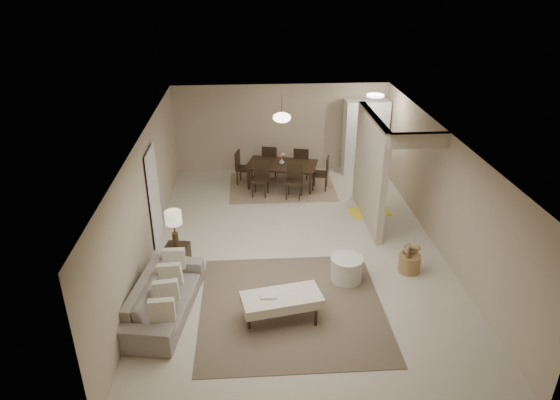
{
  "coord_description": "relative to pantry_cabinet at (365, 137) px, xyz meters",
  "views": [
    {
      "loc": [
        -0.94,
        -9.09,
        5.49
      ],
      "look_at": [
        -0.32,
        0.2,
        1.05
      ],
      "focal_mm": 32.0,
      "sensor_mm": 36.0,
      "label": 1
    }
  ],
  "objects": [
    {
      "name": "sofa",
      "position": [
        -4.8,
        -6.15,
        -0.72
      ],
      "size": [
        2.35,
        1.22,
        0.65
      ],
      "primitive_type": "imported",
      "rotation": [
        0.0,
        0.0,
        1.41
      ],
      "color": "gray",
      "rests_on": "floor"
    },
    {
      "name": "dining_chairs",
      "position": [
        -2.41,
        -0.9,
        -0.59
      ],
      "size": [
        2.5,
        2.05,
        0.92
      ],
      "color": "black",
      "rests_on": "dining_rug"
    },
    {
      "name": "floor",
      "position": [
        -2.35,
        -4.15,
        -1.05
      ],
      "size": [
        9.0,
        9.0,
        0.0
      ],
      "primitive_type": "plane",
      "color": "beige",
      "rests_on": "ground"
    },
    {
      "name": "pendant_light",
      "position": [
        -2.41,
        -0.9,
        0.87
      ],
      "size": [
        0.46,
        0.46,
        0.71
      ],
      "color": "#4C3620",
      "rests_on": "ceiling"
    },
    {
      "name": "round_pouf",
      "position": [
        -1.5,
        -5.39,
        -0.81
      ],
      "size": [
        0.62,
        0.62,
        0.48
      ],
      "primitive_type": "cylinder",
      "color": "silver",
      "rests_on": "floor"
    },
    {
      "name": "partition",
      "position": [
        -0.55,
        -2.9,
        0.2
      ],
      "size": [
        0.15,
        2.5,
        2.5
      ],
      "primitive_type": "cube",
      "color": "tan",
      "rests_on": "floor"
    },
    {
      "name": "dining_rug",
      "position": [
        -2.41,
        -0.9,
        -1.04
      ],
      "size": [
        2.8,
        2.1,
        0.01
      ],
      "primitive_type": "cube",
      "color": "#8C7057",
      "rests_on": "floor"
    },
    {
      "name": "ottoman_bench",
      "position": [
        -2.81,
        -6.45,
        -0.67
      ],
      "size": [
        1.42,
        0.85,
        0.48
      ],
      "rotation": [
        0.0,
        0.0,
        0.19
      ],
      "color": "silver",
      "rests_on": "living_rug"
    },
    {
      "name": "ceiling",
      "position": [
        -2.35,
        -4.15,
        1.45
      ],
      "size": [
        9.0,
        9.0,
        0.0
      ],
      "primitive_type": "plane",
      "rotation": [
        3.14,
        0.0,
        0.0
      ],
      "color": "white",
      "rests_on": "back_wall"
    },
    {
      "name": "yellow_mat",
      "position": [
        -0.39,
        -2.58,
        -1.04
      ],
      "size": [
        1.04,
        0.74,
        0.01
      ],
      "primitive_type": "cube",
      "rotation": [
        0.0,
        0.0,
        0.18
      ],
      "color": "yellow",
      "rests_on": "floor"
    },
    {
      "name": "side_table",
      "position": [
        -4.75,
        -4.74,
        -0.8
      ],
      "size": [
        0.52,
        0.52,
        0.49
      ],
      "primitive_type": "cube",
      "rotation": [
        0.0,
        0.0,
        -0.17
      ],
      "color": "black",
      "rests_on": "floor"
    },
    {
      "name": "vase",
      "position": [
        -2.41,
        -0.9,
        -0.33
      ],
      "size": [
        0.15,
        0.15,
        0.15
      ],
      "primitive_type": "imported",
      "rotation": [
        0.0,
        0.0,
        -0.05
      ],
      "color": "silver",
      "rests_on": "dining_table"
    },
    {
      "name": "left_wall",
      "position": [
        -5.35,
        -4.15,
        0.2
      ],
      "size": [
        0.0,
        9.0,
        9.0
      ],
      "primitive_type": "plane",
      "rotation": [
        1.57,
        0.0,
        1.57
      ],
      "color": "tan",
      "rests_on": "floor"
    },
    {
      "name": "dining_table",
      "position": [
        -2.41,
        -0.9,
        -0.73
      ],
      "size": [
        2.02,
        1.44,
        0.64
      ],
      "primitive_type": "imported",
      "rotation": [
        0.0,
        0.0,
        -0.25
      ],
      "color": "black",
      "rests_on": "dining_rug"
    },
    {
      "name": "pantry_cabinet",
      "position": [
        0.0,
        0.0,
        0.0
      ],
      "size": [
        1.2,
        0.55,
        2.1
      ],
      "primitive_type": "cube",
      "color": "white",
      "rests_on": "floor"
    },
    {
      "name": "table_lamp",
      "position": [
        -4.75,
        -4.74,
        0.0
      ],
      "size": [
        0.32,
        0.32,
        0.76
      ],
      "color": "#4C3620",
      "rests_on": "side_table"
    },
    {
      "name": "back_wall",
      "position": [
        -2.35,
        0.35,
        0.2
      ],
      "size": [
        6.0,
        0.0,
        6.0
      ],
      "primitive_type": "plane",
      "rotation": [
        1.57,
        0.0,
        0.0
      ],
      "color": "tan",
      "rests_on": "floor"
    },
    {
      "name": "living_rug",
      "position": [
        -2.61,
        -6.15,
        -1.04
      ],
      "size": [
        3.2,
        3.2,
        0.01
      ],
      "primitive_type": "cube",
      "color": "brown",
      "rests_on": "floor"
    },
    {
      "name": "doorway",
      "position": [
        -5.32,
        -3.55,
        -0.03
      ],
      "size": [
        0.04,
        0.9,
        2.04
      ],
      "primitive_type": "cube",
      "color": "black",
      "rests_on": "floor"
    },
    {
      "name": "flush_light",
      "position": [
        -0.05,
        -0.95,
        1.41
      ],
      "size": [
        0.44,
        0.44,
        0.05
      ],
      "primitive_type": "cylinder",
      "color": "white",
      "rests_on": "ceiling"
    },
    {
      "name": "right_wall",
      "position": [
        0.65,
        -4.15,
        0.2
      ],
      "size": [
        0.0,
        9.0,
        9.0
      ],
      "primitive_type": "plane",
      "rotation": [
        1.57,
        0.0,
        -1.57
      ],
      "color": "tan",
      "rests_on": "floor"
    },
    {
      "name": "wicker_basket",
      "position": [
        -0.21,
        -5.17,
        -0.87
      ],
      "size": [
        0.54,
        0.54,
        0.36
      ],
      "primitive_type": "cylinder",
      "rotation": [
        0.0,
        0.0,
        0.35
      ],
      "color": "olive",
      "rests_on": "floor"
    }
  ]
}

